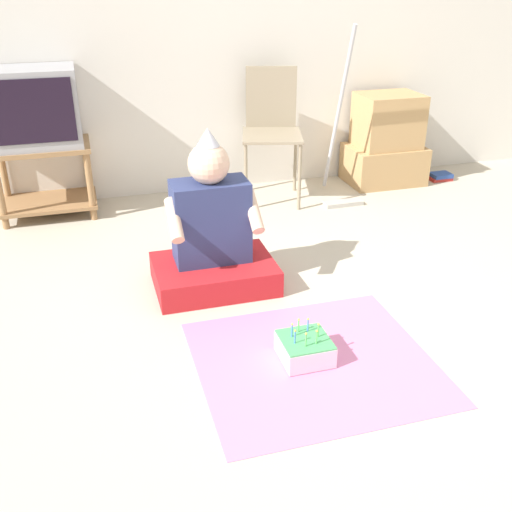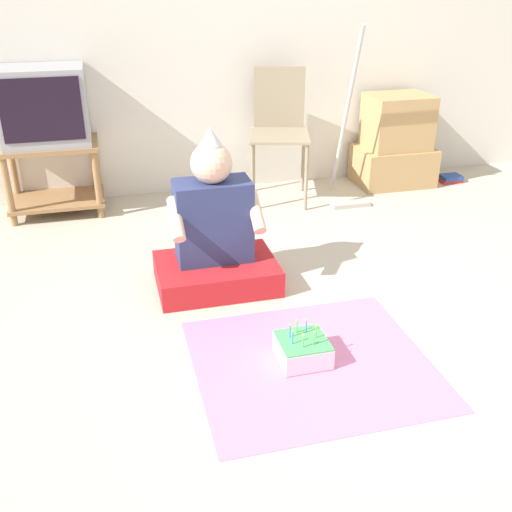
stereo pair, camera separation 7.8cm
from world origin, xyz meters
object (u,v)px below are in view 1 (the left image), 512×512
Objects in this scene: dust_mop at (340,153)px; person_seated at (212,239)px; book_pile at (440,177)px; tv at (35,107)px; folding_chair at (272,124)px; birthday_cake at (305,348)px; cardboard_box_stack at (386,143)px.

person_seated is at bearing -139.47° from dust_mop.
book_pile is at bearing 11.31° from dust_mop.
tv reaches higher than folding_chair.
dust_mop is 1.51m from person_seated.
book_pile is at bearing -1.71° from folding_chair.
dust_mop reaches higher than folding_chair.
folding_chair is 2.11m from birthday_cake.
tv is 2.55m from cardboard_box_stack.
person_seated reaches higher than book_pile.
folding_chair is at bearing -2.88° from tv.
birthday_cake is at bearing -62.36° from tv.
birthday_cake reaches higher than book_pile.
book_pile is at bearing -11.41° from cardboard_box_stack.
cardboard_box_stack is at bearing 29.60° from dust_mop.
book_pile is (1.41, -0.04, -0.51)m from folding_chair.
cardboard_box_stack is at bearing 168.59° from book_pile.
tv is at bearing 123.50° from person_seated.
birthday_cake is at bearing -117.48° from dust_mop.
tv reaches higher than person_seated.
folding_chair reaches higher than cardboard_box_stack.
tv reaches higher than book_pile.
dust_mop reaches higher than person_seated.
person_seated reaches higher than birthday_cake.
cardboard_box_stack is (0.95, 0.05, -0.22)m from folding_chair.
cardboard_box_stack is at bearing 37.49° from person_seated.
birthday_cake is (-0.48, -2.00, -0.48)m from folding_chair.
dust_mop is 7.08× the size of book_pile.
folding_chair is 5.31× the size of book_pile.
tv reaches higher than birthday_cake.
book_pile is (2.98, -0.12, -0.71)m from tv.
dust_mop is 1.44× the size of person_seated.
tv is at bearing 171.06° from dust_mop.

